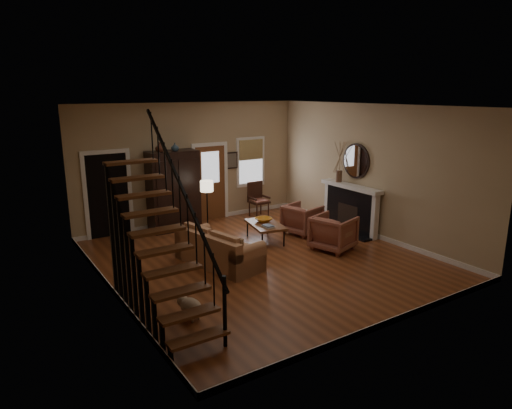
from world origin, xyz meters
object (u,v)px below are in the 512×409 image
coffee_table (265,232)px  armchair_right (302,219)px  sofa (219,248)px  side_chair (259,200)px  floor_lamp (207,208)px  armchair_left (333,233)px  armoire (173,191)px

coffee_table → armchair_right: (1.16, 0.01, 0.15)m
sofa → side_chair: (2.77, 2.68, 0.14)m
armchair_right → floor_lamp: bearing=47.0°
armchair_left → side_chair: bearing=-18.9°
armchair_left → sofa: bearing=59.9°
coffee_table → armchair_right: 1.17m
coffee_table → armchair_right: size_ratio=1.41×
sofa → coffee_table: bearing=11.2°
coffee_table → floor_lamp: bearing=129.2°
sofa → side_chair: side_chair is taller
armchair_left → floor_lamp: floor_lamp is taller
sofa → armchair_right: armchair_right is taller
coffee_table → side_chair: size_ratio=1.16×
sofa → armoire: bearing=73.0°
coffee_table → side_chair: bearing=60.7°
armchair_left → floor_lamp: bearing=20.5°
armoire → coffee_table: (1.46, -2.14, -0.82)m
coffee_table → armchair_right: bearing=0.6°
armoire → sofa: armoire is taller
armchair_right → side_chair: side_chair is taller
armchair_left → floor_lamp: (-1.97, 2.53, 0.31)m
coffee_table → armchair_left: armchair_left is taller
armoire → floor_lamp: size_ratio=1.48×
armoire → floor_lamp: (0.49, -0.96, -0.34)m
armchair_left → side_chair: side_chair is taller
armchair_right → side_chair: (-0.07, 1.93, 0.13)m
armoire → sofa: 2.97m
floor_lamp → armchair_left: bearing=-52.1°
coffee_table → armchair_left: (1.00, -1.34, 0.18)m
coffee_table → armchair_right: armchair_right is taller
armchair_right → side_chair: bearing=-12.1°
armchair_left → armchair_right: armchair_left is taller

